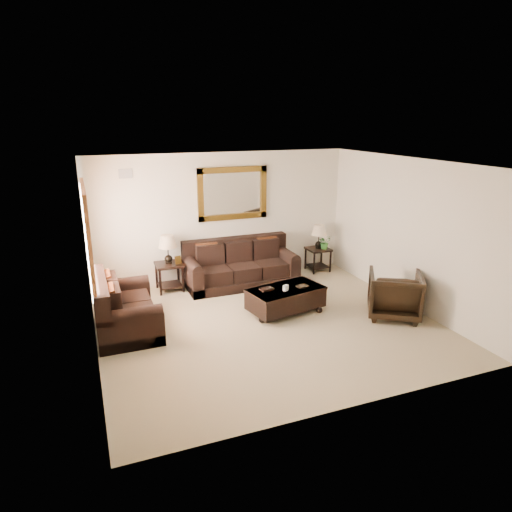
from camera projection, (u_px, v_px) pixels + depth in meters
name	position (u px, v px, depth m)	size (l,w,h in m)	color
room	(269.00, 248.00, 7.35)	(5.51, 5.01, 2.71)	gray
window	(88.00, 238.00, 7.16)	(0.07, 1.96, 1.66)	white
mirror	(233.00, 193.00, 9.48)	(1.50, 0.06, 1.10)	#45310D
air_vent	(126.00, 174.00, 8.61)	(0.25, 0.02, 0.18)	#999999
sofa	(240.00, 268.00, 9.55)	(2.29, 0.99, 0.94)	black
loveseat	(122.00, 311.00, 7.45)	(0.98, 1.65, 0.93)	black
end_table_left	(168.00, 255.00, 9.06)	(0.52, 0.52, 1.15)	black
end_table_right	(319.00, 241.00, 10.27)	(0.49, 0.49, 1.07)	black
coffee_table	(286.00, 297.00, 8.16)	(1.46, 0.97, 0.57)	black
armchair	(395.00, 292.00, 7.94)	(0.87, 0.81, 0.89)	black
potted_plant	(325.00, 244.00, 10.24)	(0.28, 0.31, 0.24)	#265D20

